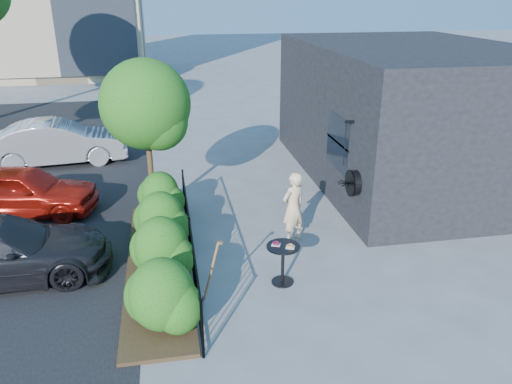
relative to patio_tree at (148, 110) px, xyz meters
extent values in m
plane|color=gray|center=(2.24, -2.76, -2.76)|extent=(120.00, 120.00, 0.00)
cube|color=black|center=(7.74, 1.74, -0.76)|extent=(6.00, 9.00, 4.00)
cube|color=black|center=(4.75, -0.36, -0.96)|extent=(0.04, 1.60, 1.40)
cube|color=black|center=(4.75, -0.36, -0.96)|extent=(0.05, 1.70, 0.06)
cylinder|color=black|center=(4.66, -1.86, -1.51)|extent=(0.18, 0.60, 0.60)
cylinder|color=black|center=(4.56, -1.86, -1.51)|extent=(0.03, 0.64, 0.64)
cube|color=black|center=(4.64, -1.36, -0.16)|extent=(0.25, 0.06, 0.06)
cylinder|color=black|center=(4.56, -1.36, -0.71)|extent=(0.02, 0.02, 1.05)
cylinder|color=black|center=(0.74, -5.76, -2.21)|extent=(0.05, 0.05, 1.10)
cylinder|color=black|center=(0.74, -2.76, -2.21)|extent=(0.05, 0.05, 1.10)
cylinder|color=black|center=(0.74, 0.24, -2.21)|extent=(0.05, 0.05, 1.10)
cube|color=black|center=(0.74, -2.76, -1.70)|extent=(0.03, 6.00, 0.03)
cube|color=black|center=(0.74, -2.76, -2.66)|extent=(0.03, 6.00, 0.03)
cylinder|color=black|center=(0.74, -5.66, -2.21)|extent=(0.02, 0.02, 1.04)
cylinder|color=black|center=(0.74, -5.46, -2.21)|extent=(0.02, 0.02, 1.04)
cylinder|color=black|center=(0.74, -5.26, -2.21)|extent=(0.02, 0.02, 1.04)
cylinder|color=black|center=(0.74, -5.06, -2.21)|extent=(0.02, 0.02, 1.04)
cylinder|color=black|center=(0.74, -4.86, -2.21)|extent=(0.02, 0.02, 1.04)
cylinder|color=black|center=(0.74, -4.66, -2.21)|extent=(0.02, 0.02, 1.04)
cylinder|color=black|center=(0.74, -4.46, -2.21)|extent=(0.02, 0.02, 1.04)
cylinder|color=black|center=(0.74, -4.26, -2.21)|extent=(0.02, 0.02, 1.04)
cylinder|color=black|center=(0.74, -4.06, -2.21)|extent=(0.02, 0.02, 1.04)
cylinder|color=black|center=(0.74, -3.86, -2.21)|extent=(0.02, 0.02, 1.04)
cylinder|color=black|center=(0.74, -3.66, -2.21)|extent=(0.02, 0.02, 1.04)
cylinder|color=black|center=(0.74, -3.46, -2.21)|extent=(0.02, 0.02, 1.04)
cylinder|color=black|center=(0.74, -3.26, -2.21)|extent=(0.02, 0.02, 1.04)
cylinder|color=black|center=(0.74, -3.06, -2.21)|extent=(0.02, 0.02, 1.04)
cylinder|color=black|center=(0.74, -2.86, -2.21)|extent=(0.02, 0.02, 1.04)
cylinder|color=black|center=(0.74, -2.66, -2.21)|extent=(0.02, 0.02, 1.04)
cylinder|color=black|center=(0.74, -2.46, -2.21)|extent=(0.02, 0.02, 1.04)
cylinder|color=black|center=(0.74, -2.26, -2.21)|extent=(0.02, 0.02, 1.04)
cylinder|color=black|center=(0.74, -2.06, -2.21)|extent=(0.02, 0.02, 1.04)
cylinder|color=black|center=(0.74, -1.86, -2.21)|extent=(0.02, 0.02, 1.04)
cylinder|color=black|center=(0.74, -1.66, -2.21)|extent=(0.02, 0.02, 1.04)
cylinder|color=black|center=(0.74, -1.46, -2.21)|extent=(0.02, 0.02, 1.04)
cylinder|color=black|center=(0.74, -1.26, -2.21)|extent=(0.02, 0.02, 1.04)
cylinder|color=black|center=(0.74, -1.06, -2.21)|extent=(0.02, 0.02, 1.04)
cylinder|color=black|center=(0.74, -0.86, -2.21)|extent=(0.02, 0.02, 1.04)
cylinder|color=black|center=(0.74, -0.66, -2.21)|extent=(0.02, 0.02, 1.04)
cylinder|color=black|center=(0.74, -0.46, -2.21)|extent=(0.02, 0.02, 1.04)
cylinder|color=black|center=(0.74, -0.26, -2.21)|extent=(0.02, 0.02, 1.04)
cylinder|color=black|center=(0.74, -0.06, -2.21)|extent=(0.02, 0.02, 1.04)
cylinder|color=black|center=(0.74, 0.14, -2.21)|extent=(0.02, 0.02, 1.04)
cube|color=#382616|center=(0.04, -2.76, -2.72)|extent=(1.30, 6.00, 0.08)
ellipsoid|color=#235A14|center=(0.14, -4.96, -2.06)|extent=(1.10, 1.10, 1.24)
ellipsoid|color=#235A14|center=(0.14, -3.36, -2.06)|extent=(1.10, 1.10, 1.24)
ellipsoid|color=#235A14|center=(0.14, -1.86, -2.06)|extent=(1.10, 1.10, 1.24)
ellipsoid|color=#235A14|center=(0.14, -0.46, -2.06)|extent=(1.10, 1.10, 1.24)
cylinder|color=#3F2B19|center=(-0.06, 0.04, -1.56)|extent=(0.14, 0.14, 2.40)
sphere|color=#235A14|center=(-0.06, 0.04, 0.08)|extent=(2.20, 2.20, 2.20)
sphere|color=#235A14|center=(0.24, -0.16, -0.25)|extent=(1.43, 1.43, 1.43)
cylinder|color=black|center=(2.48, -3.83, -1.95)|extent=(0.66, 0.66, 0.03)
cylinder|color=black|center=(2.48, -3.83, -2.35)|extent=(0.07, 0.07, 0.79)
cylinder|color=black|center=(2.48, -3.83, -2.75)|extent=(0.44, 0.44, 0.03)
cube|color=white|center=(2.36, -3.76, -1.93)|extent=(0.22, 0.22, 0.01)
cube|color=white|center=(2.60, -3.92, -1.93)|extent=(0.22, 0.22, 0.01)
torus|color=#540E17|center=(2.36, -3.76, -1.90)|extent=(0.15, 0.15, 0.05)
torus|color=#AC7749|center=(2.60, -3.92, -1.90)|extent=(0.15, 0.15, 0.05)
imported|color=beige|center=(3.13, -2.09, -1.92)|extent=(0.73, 0.65, 1.69)
cylinder|color=brown|center=(1.02, -4.38, -2.03)|extent=(0.35, 0.05, 1.21)
cube|color=gray|center=(0.84, -4.38, -2.66)|extent=(0.09, 0.18, 0.25)
cylinder|color=brown|center=(1.20, -4.38, -1.45)|extent=(0.10, 0.10, 0.05)
imported|color=#A9180E|center=(-3.38, 0.66, -2.12)|extent=(3.98, 2.15, 1.29)
imported|color=#A8A8AD|center=(-3.21, 4.81, -2.03)|extent=(4.58, 2.00, 1.46)
camera|label=1|loc=(0.40, -12.20, 2.69)|focal=35.00mm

